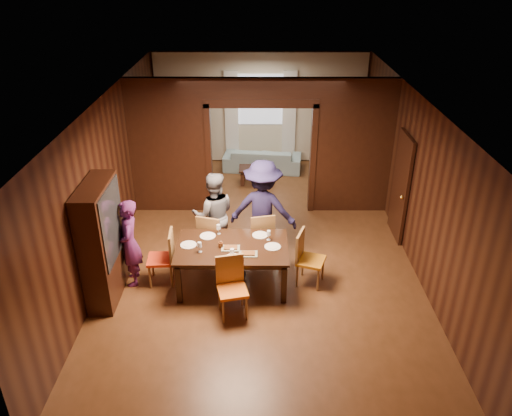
{
  "coord_description": "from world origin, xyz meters",
  "views": [
    {
      "loc": [
        -0.07,
        -8.25,
        5.1
      ],
      "look_at": [
        -0.1,
        -0.4,
        1.05
      ],
      "focal_mm": 35.0,
      "sensor_mm": 36.0,
      "label": 1
    }
  ],
  "objects_px": {
    "person_navy": "(263,210)",
    "chair_far_l": "(213,236)",
    "sofa": "(262,159)",
    "coffee_table": "(256,175)",
    "person_purple": "(130,243)",
    "chair_right": "(311,259)",
    "hutch": "(102,242)",
    "chair_near": "(232,289)",
    "chair_far_r": "(260,235)",
    "chair_left": "(161,258)",
    "dining_table": "(233,265)",
    "person_grey": "(214,215)"
  },
  "relations": [
    {
      "from": "chair_right",
      "to": "chair_far_r",
      "type": "height_order",
      "value": "same"
    },
    {
      "from": "dining_table",
      "to": "chair_left",
      "type": "height_order",
      "value": "chair_left"
    },
    {
      "from": "person_purple",
      "to": "hutch",
      "type": "relative_size",
      "value": 0.77
    },
    {
      "from": "coffee_table",
      "to": "dining_table",
      "type": "bearing_deg",
      "value": -95.01
    },
    {
      "from": "chair_near",
      "to": "hutch",
      "type": "distance_m",
      "value": 2.2
    },
    {
      "from": "sofa",
      "to": "chair_near",
      "type": "relative_size",
      "value": 2.05
    },
    {
      "from": "person_navy",
      "to": "hutch",
      "type": "height_order",
      "value": "hutch"
    },
    {
      "from": "dining_table",
      "to": "coffee_table",
      "type": "relative_size",
      "value": 2.32
    },
    {
      "from": "person_purple",
      "to": "chair_right",
      "type": "bearing_deg",
      "value": 78.24
    },
    {
      "from": "chair_left",
      "to": "person_grey",
      "type": "bearing_deg",
      "value": 133.15
    },
    {
      "from": "person_navy",
      "to": "chair_near",
      "type": "relative_size",
      "value": 1.95
    },
    {
      "from": "person_grey",
      "to": "chair_left",
      "type": "relative_size",
      "value": 1.7
    },
    {
      "from": "chair_far_l",
      "to": "hutch",
      "type": "distance_m",
      "value": 2.03
    },
    {
      "from": "sofa",
      "to": "dining_table",
      "type": "xyz_separation_m",
      "value": [
        -0.54,
        -5.06,
        0.09
      ]
    },
    {
      "from": "chair_far_l",
      "to": "person_navy",
      "type": "bearing_deg",
      "value": -152.66
    },
    {
      "from": "person_grey",
      "to": "person_navy",
      "type": "height_order",
      "value": "person_navy"
    },
    {
      "from": "chair_left",
      "to": "chair_far_l",
      "type": "xyz_separation_m",
      "value": [
        0.83,
        0.71,
        0.0
      ]
    },
    {
      "from": "person_grey",
      "to": "coffee_table",
      "type": "distance_m",
      "value": 3.38
    },
    {
      "from": "coffee_table",
      "to": "person_purple",
      "type": "bearing_deg",
      "value": -116.66
    },
    {
      "from": "person_grey",
      "to": "chair_far_r",
      "type": "distance_m",
      "value": 0.93
    },
    {
      "from": "coffee_table",
      "to": "chair_far_l",
      "type": "xyz_separation_m",
      "value": [
        -0.76,
        -3.44,
        0.28
      ]
    },
    {
      "from": "person_navy",
      "to": "chair_right",
      "type": "distance_m",
      "value": 1.3
    },
    {
      "from": "sofa",
      "to": "person_purple",
      "type": "bearing_deg",
      "value": 72.15
    },
    {
      "from": "chair_far_r",
      "to": "chair_near",
      "type": "xyz_separation_m",
      "value": [
        -0.44,
        -1.64,
        0.0
      ]
    },
    {
      "from": "sofa",
      "to": "chair_far_l",
      "type": "bearing_deg",
      "value": 84.1
    },
    {
      "from": "person_navy",
      "to": "chair_near",
      "type": "xyz_separation_m",
      "value": [
        -0.48,
        -1.75,
        -0.46
      ]
    },
    {
      "from": "hutch",
      "to": "chair_right",
      "type": "bearing_deg",
      "value": 5.49
    },
    {
      "from": "sofa",
      "to": "person_grey",
      "type": "bearing_deg",
      "value": 83.76
    },
    {
      "from": "person_navy",
      "to": "sofa",
      "type": "relative_size",
      "value": 0.95
    },
    {
      "from": "person_purple",
      "to": "coffee_table",
      "type": "relative_size",
      "value": 1.93
    },
    {
      "from": "chair_near",
      "to": "hutch",
      "type": "height_order",
      "value": "hutch"
    },
    {
      "from": "chair_left",
      "to": "chair_right",
      "type": "height_order",
      "value": "same"
    },
    {
      "from": "person_purple",
      "to": "chair_near",
      "type": "xyz_separation_m",
      "value": [
        1.75,
        -0.87,
        -0.29
      ]
    },
    {
      "from": "chair_far_l",
      "to": "person_purple",
      "type": "bearing_deg",
      "value": 45.15
    },
    {
      "from": "coffee_table",
      "to": "chair_left",
      "type": "bearing_deg",
      "value": -111.02
    },
    {
      "from": "chair_far_l",
      "to": "hutch",
      "type": "bearing_deg",
      "value": 49.59
    },
    {
      "from": "coffee_table",
      "to": "chair_right",
      "type": "distance_m",
      "value": 4.29
    },
    {
      "from": "person_navy",
      "to": "sofa",
      "type": "bearing_deg",
      "value": -79.23
    },
    {
      "from": "coffee_table",
      "to": "person_navy",
      "type": "bearing_deg",
      "value": -87.41
    },
    {
      "from": "sofa",
      "to": "chair_far_l",
      "type": "xyz_separation_m",
      "value": [
        -0.94,
        -4.28,
        0.19
      ]
    },
    {
      "from": "person_navy",
      "to": "chair_far_l",
      "type": "distance_m",
      "value": 1.04
    },
    {
      "from": "person_grey",
      "to": "chair_far_l",
      "type": "height_order",
      "value": "person_grey"
    },
    {
      "from": "person_purple",
      "to": "hutch",
      "type": "height_order",
      "value": "hutch"
    },
    {
      "from": "person_navy",
      "to": "chair_left",
      "type": "xyz_separation_m",
      "value": [
        -1.74,
        -0.88,
        -0.46
      ]
    },
    {
      "from": "sofa",
      "to": "chair_right",
      "type": "distance_m",
      "value": 5.09
    },
    {
      "from": "person_navy",
      "to": "chair_right",
      "type": "bearing_deg",
      "value": 142.53
    },
    {
      "from": "chair_left",
      "to": "hutch",
      "type": "bearing_deg",
      "value": -70.18
    },
    {
      "from": "person_navy",
      "to": "chair_far_r",
      "type": "height_order",
      "value": "person_navy"
    },
    {
      "from": "dining_table",
      "to": "person_grey",
      "type": "bearing_deg",
      "value": 111.26
    },
    {
      "from": "sofa",
      "to": "chair_far_r",
      "type": "distance_m",
      "value": 4.23
    }
  ]
}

